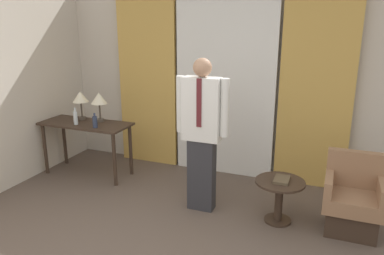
% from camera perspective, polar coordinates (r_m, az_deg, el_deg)
% --- Properties ---
extents(wall_back, '(10.00, 0.06, 2.70)m').
position_cam_1_polar(wall_back, '(5.40, 5.42, 7.16)').
color(wall_back, beige).
rests_on(wall_back, ground_plane).
extents(curtain_sheer_center, '(1.43, 0.06, 2.58)m').
position_cam_1_polar(curtain_sheer_center, '(5.29, 5.00, 6.32)').
color(curtain_sheer_center, white).
rests_on(curtain_sheer_center, ground_plane).
extents(curtain_drape_left, '(0.93, 0.06, 2.58)m').
position_cam_1_polar(curtain_drape_left, '(5.75, -6.81, 7.06)').
color(curtain_drape_left, gold).
rests_on(curtain_drape_left, ground_plane).
extents(curtain_drape_right, '(0.93, 0.06, 2.58)m').
position_cam_1_polar(curtain_drape_right, '(5.08, 18.34, 5.16)').
color(curtain_drape_right, gold).
rests_on(curtain_drape_right, ground_plane).
extents(desk, '(1.30, 0.54, 0.77)m').
position_cam_1_polar(desk, '(5.55, -15.83, -0.46)').
color(desk, '#38281E').
rests_on(desk, ground_plane).
extents(table_lamp_left, '(0.23, 0.23, 0.42)m').
position_cam_1_polar(table_lamp_left, '(5.65, -16.63, 4.33)').
color(table_lamp_left, '#4C4238').
rests_on(table_lamp_left, desk).
extents(table_lamp_right, '(0.23, 0.23, 0.42)m').
position_cam_1_polar(table_lamp_right, '(5.46, -13.98, 4.14)').
color(table_lamp_right, '#4C4238').
rests_on(table_lamp_right, desk).
extents(bottle_near_edge, '(0.07, 0.07, 0.20)m').
position_cam_1_polar(bottle_near_edge, '(5.22, -14.57, 0.86)').
color(bottle_near_edge, '#2D3851').
rests_on(bottle_near_edge, desk).
extents(bottle_by_lamp, '(0.06, 0.06, 0.24)m').
position_cam_1_polar(bottle_by_lamp, '(5.45, -17.33, 1.45)').
color(bottle_by_lamp, silver).
rests_on(bottle_by_lamp, desk).
extents(person, '(0.62, 0.21, 1.79)m').
position_cam_1_polar(person, '(4.25, 1.52, -0.36)').
color(person, '#2D2D33').
rests_on(person, ground_plane).
extents(armchair, '(0.59, 0.53, 0.84)m').
position_cam_1_polar(armchair, '(4.38, 23.27, -10.42)').
color(armchair, '#38281E').
rests_on(armchair, ground_plane).
extents(side_table, '(0.54, 0.54, 0.49)m').
position_cam_1_polar(side_table, '(4.30, 13.16, -9.82)').
color(side_table, '#38281E').
rests_on(side_table, ground_plane).
extents(book, '(0.16, 0.24, 0.03)m').
position_cam_1_polar(book, '(4.23, 13.52, -7.73)').
color(book, brown).
rests_on(book, side_table).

